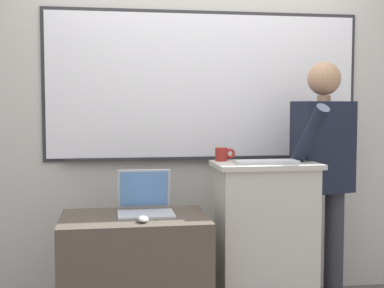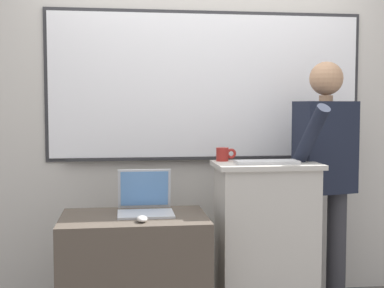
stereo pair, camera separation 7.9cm
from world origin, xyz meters
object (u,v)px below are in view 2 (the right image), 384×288
Objects in this scene: side_desk at (134,279)px; laptop at (145,200)px; lectern_podium at (266,244)px; computer_mouse_by_laptop at (142,219)px; coffee_mug at (223,154)px; wireless_keyboard at (267,162)px; person_presenter at (325,169)px.

laptop is (0.07, 0.09, 0.45)m from side_desk.
computer_mouse_by_laptop is at bearing -159.48° from lectern_podium.
lectern_podium is 3.16× the size of laptop.
lectern_podium is at bearing -28.98° from coffee_mug.
laptop is at bearing -177.39° from lectern_podium.
wireless_keyboard is at bearing -103.33° from lectern_podium.
wireless_keyboard reaches higher than computer_mouse_by_laptop.
lectern_podium is 0.66m from person_presenter.
side_desk is at bearing -155.52° from coffee_mug.
computer_mouse_by_laptop is 0.76m from coffee_mug.
person_presenter is 12.92× the size of coffee_mug.
person_presenter reaches higher than wireless_keyboard.
laptop is (-1.21, -0.21, -0.15)m from person_presenter.
side_desk is 2.21× the size of wireless_keyboard.
laptop is at bearing 83.88° from computer_mouse_by_laptop.
laptop is 0.27m from computer_mouse_by_laptop.
person_presenter is (0.45, 0.17, 0.45)m from lectern_podium.
person_presenter is at bearing 13.15° from side_desk.
side_desk is 1.45m from person_presenter.
person_presenter is at bearing 25.62° from wireless_keyboard.
wireless_keyboard is (-0.46, -0.22, 0.08)m from person_presenter.
wireless_keyboard is (-0.01, -0.05, 0.53)m from lectern_podium.
person_presenter is 0.71m from coffee_mug.
wireless_keyboard is at bearing -1.31° from laptop.
side_desk is 0.51× the size of person_presenter.
side_desk is 2.59× the size of laptop.
computer_mouse_by_laptop is (-1.24, -0.47, -0.20)m from person_presenter.
person_presenter is at bearing 20.59° from computer_mouse_by_laptop.
computer_mouse_by_laptop is 0.77× the size of coffee_mug.
person_presenter is at bearing 9.63° from laptop.
lectern_podium is 0.88m from computer_mouse_by_laptop.
person_presenter is 16.88× the size of computer_mouse_by_laptop.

